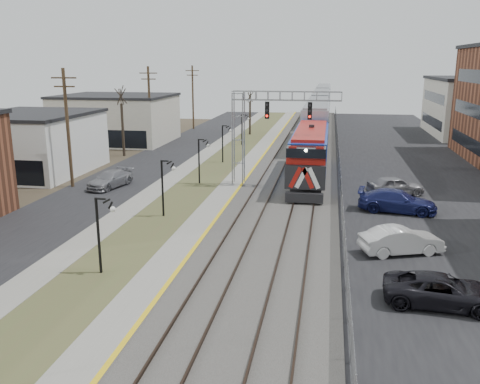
# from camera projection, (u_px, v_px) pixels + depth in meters

# --- Properties ---
(ground) EXTENTS (160.00, 160.00, 0.00)m
(ground) POSITION_uv_depth(u_px,v_px,m) (109.00, 374.00, 17.49)
(ground) COLOR #473D2D
(ground) RESTS_ON ground
(street_west) EXTENTS (7.00, 120.00, 0.04)m
(street_west) POSITION_uv_depth(u_px,v_px,m) (146.00, 165.00, 52.82)
(street_west) COLOR black
(street_west) RESTS_ON ground
(sidewalk) EXTENTS (2.00, 120.00, 0.08)m
(sidewalk) POSITION_uv_depth(u_px,v_px,m) (188.00, 167.00, 52.06)
(sidewalk) COLOR gray
(sidewalk) RESTS_ON ground
(grass_median) EXTENTS (4.00, 120.00, 0.06)m
(grass_median) POSITION_uv_depth(u_px,v_px,m) (217.00, 168.00, 51.55)
(grass_median) COLOR #49532C
(grass_median) RESTS_ON ground
(platform) EXTENTS (2.00, 120.00, 0.24)m
(platform) POSITION_uv_depth(u_px,v_px,m) (246.00, 168.00, 51.03)
(platform) COLOR gray
(platform) RESTS_ON ground
(ballast_bed) EXTENTS (8.00, 120.00, 0.20)m
(ballast_bed) POSITION_uv_depth(u_px,v_px,m) (296.00, 170.00, 50.19)
(ballast_bed) COLOR #595651
(ballast_bed) RESTS_ON ground
(parking_lot) EXTENTS (16.00, 120.00, 0.04)m
(parking_lot) POSITION_uv_depth(u_px,v_px,m) (422.00, 175.00, 48.19)
(parking_lot) COLOR black
(parking_lot) RESTS_ON ground
(platform_edge) EXTENTS (0.24, 120.00, 0.01)m
(platform_edge) POSITION_uv_depth(u_px,v_px,m) (254.00, 167.00, 50.85)
(platform_edge) COLOR gold
(platform_edge) RESTS_ON platform
(track_near) EXTENTS (1.58, 120.00, 0.15)m
(track_near) POSITION_uv_depth(u_px,v_px,m) (275.00, 168.00, 50.48)
(track_near) COLOR #2D2119
(track_near) RESTS_ON ballast_bed
(track_far) EXTENTS (1.58, 120.00, 0.15)m
(track_far) POSITION_uv_depth(u_px,v_px,m) (311.00, 169.00, 49.89)
(track_far) COLOR #2D2119
(track_far) RESTS_ON ballast_bed
(train) EXTENTS (3.00, 85.85, 5.33)m
(train) POSITION_uv_depth(u_px,v_px,m) (320.00, 112.00, 79.44)
(train) COLOR #1539AE
(train) RESTS_ON ground
(signal_gantry) EXTENTS (9.00, 1.07, 8.15)m
(signal_gantry) POSITION_uv_depth(u_px,v_px,m) (258.00, 122.00, 42.61)
(signal_gantry) COLOR gray
(signal_gantry) RESTS_ON ground
(lampposts) EXTENTS (0.14, 62.14, 4.00)m
(lampposts) POSITION_uv_depth(u_px,v_px,m) (164.00, 188.00, 35.12)
(lampposts) COLOR black
(lampposts) RESTS_ON ground
(utility_poles) EXTENTS (0.28, 80.28, 10.00)m
(utility_poles) POSITION_uv_depth(u_px,v_px,m) (68.00, 129.00, 42.55)
(utility_poles) COLOR #4C3823
(utility_poles) RESTS_ON ground
(fence) EXTENTS (0.04, 120.00, 1.60)m
(fence) POSITION_uv_depth(u_px,v_px,m) (339.00, 164.00, 49.31)
(fence) COLOR gray
(fence) RESTS_ON ground
(bare_trees) EXTENTS (12.30, 42.30, 5.95)m
(bare_trees) POSITION_uv_depth(u_px,v_px,m) (148.00, 134.00, 56.08)
(bare_trees) COLOR #382D23
(bare_trees) RESTS_ON ground
(car_lot_b) EXTENTS (4.86, 3.05, 1.51)m
(car_lot_b) POSITION_uv_depth(u_px,v_px,m) (401.00, 241.00, 28.25)
(car_lot_b) COLOR silver
(car_lot_b) RESTS_ON ground
(car_lot_c) EXTENTS (5.16, 2.69, 1.39)m
(car_lot_c) POSITION_uv_depth(u_px,v_px,m) (442.00, 291.00, 22.18)
(car_lot_c) COLOR black
(car_lot_c) RESTS_ON ground
(car_lot_d) EXTENTS (5.70, 2.96, 1.58)m
(car_lot_d) POSITION_uv_depth(u_px,v_px,m) (397.00, 202.00, 36.18)
(car_lot_d) COLOR #151A4C
(car_lot_d) RESTS_ON ground
(car_lot_e) EXTENTS (4.88, 3.26, 1.54)m
(car_lot_e) POSITION_uv_depth(u_px,v_px,m) (395.00, 186.00, 40.77)
(car_lot_e) COLOR gray
(car_lot_e) RESTS_ON ground
(car_street_b) EXTENTS (3.01, 5.14, 1.40)m
(car_street_b) POSITION_uv_depth(u_px,v_px,m) (110.00, 180.00, 43.35)
(car_street_b) COLOR gray
(car_street_b) RESTS_ON ground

